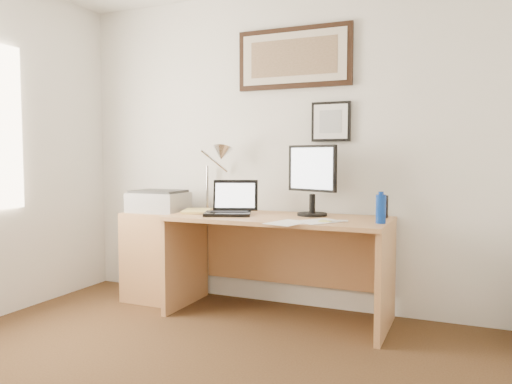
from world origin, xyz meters
The scene contains 17 objects.
wall_back centered at (0.00, 2.00, 1.25)m, with size 3.50×0.02×2.50m, color white.
side_cabinet centered at (-0.92, 1.68, 0.36)m, with size 0.50×0.40×0.73m, color #B0794A.
water_bottle centered at (0.90, 1.54, 0.84)m, with size 0.07×0.07×0.19m, color #0B3195.
bottle_cap centered at (0.90, 1.54, 0.95)m, with size 0.03×0.03×0.02m, color #0B3195.
speaker centered at (0.86, 1.86, 0.83)m, with size 0.07×0.06×0.16m, color black.
paper_sheet_a centered at (0.33, 1.33, 0.75)m, with size 0.21×0.29×0.00m, color white.
paper_sheet_b centered at (0.51, 1.46, 0.75)m, with size 0.21×0.30×0.00m, color white.
sticky_pad centered at (0.56, 1.47, 0.76)m, with size 0.08×0.08×0.01m, color #D9DA67.
marker_pen centered at (0.63, 1.49, 0.76)m, with size 0.02×0.02×0.14m, color white.
book centered at (-0.62, 1.60, 0.76)m, with size 0.21×0.28×0.02m, color #EED170.
desk centered at (0.15, 1.72, 0.51)m, with size 1.60×0.70×0.75m.
laptop centered at (-0.22, 1.60, 0.81)m, with size 0.40×0.41×0.26m.
lcd_monitor centered at (0.37, 1.77, 1.04)m, with size 0.40×0.22×0.52m.
printer centered at (-0.93, 1.70, 0.82)m, with size 0.44×0.34×0.18m.
desk_lamp centered at (-0.41, 1.81, 1.19)m, with size 0.29×0.27×0.53m.
picture_large centered at (0.15, 1.97, 1.95)m, with size 0.92×0.04×0.47m.
picture_small centered at (0.45, 1.97, 1.45)m, with size 0.30×0.03×0.30m.
Camera 1 is at (1.43, -1.74, 1.18)m, focal length 35.00 mm.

